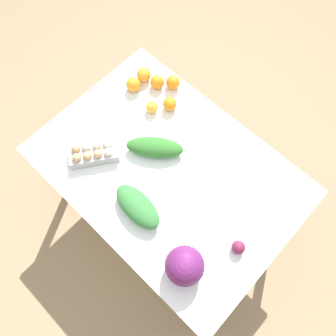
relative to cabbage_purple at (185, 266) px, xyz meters
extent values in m
plane|color=#937A5B|center=(0.39, -0.31, -0.81)|extent=(8.00, 8.00, 0.00)
cube|color=silver|center=(0.39, -0.31, -0.10)|extent=(1.35, 0.95, 0.03)
cylinder|color=olive|center=(-0.22, -0.72, -0.46)|extent=(0.06, 0.06, 0.69)
cylinder|color=olive|center=(1.01, -0.72, -0.46)|extent=(0.06, 0.06, 0.69)
cylinder|color=olive|center=(-0.22, 0.11, -0.46)|extent=(0.06, 0.06, 0.69)
cylinder|color=olive|center=(1.01, 0.11, -0.46)|extent=(0.06, 0.06, 0.69)
sphere|color=#601E5B|center=(0.00, 0.00, 0.00)|extent=(0.18, 0.18, 0.18)
cube|color=#A8A8A3|center=(0.73, -0.10, -0.06)|extent=(0.24, 0.27, 0.06)
sphere|color=tan|center=(0.75, -0.02, -0.02)|extent=(0.04, 0.04, 0.04)
sphere|color=tan|center=(0.72, -0.06, -0.02)|extent=(0.04, 0.04, 0.04)
sphere|color=tan|center=(0.69, -0.10, -0.02)|extent=(0.04, 0.04, 0.04)
sphere|color=white|center=(0.66, -0.15, -0.02)|extent=(0.04, 0.04, 0.04)
sphere|color=tan|center=(0.79, -0.05, -0.02)|extent=(0.04, 0.04, 0.04)
sphere|color=white|center=(0.76, -0.09, -0.02)|extent=(0.04, 0.04, 0.04)
sphere|color=white|center=(0.73, -0.13, -0.02)|extent=(0.04, 0.04, 0.04)
sphere|color=white|center=(0.70, -0.18, -0.02)|extent=(0.04, 0.04, 0.04)
ellipsoid|color=#337538|center=(0.35, -0.05, -0.04)|extent=(0.29, 0.15, 0.09)
ellipsoid|color=#2D6B28|center=(0.52, -0.34, -0.05)|extent=(0.31, 0.27, 0.09)
sphere|color=maroon|center=(-0.12, -0.24, -0.06)|extent=(0.06, 0.06, 0.06)
sphere|color=orange|center=(0.80, -0.64, -0.05)|extent=(0.08, 0.08, 0.08)
sphere|color=orange|center=(0.73, -0.70, -0.05)|extent=(0.08, 0.08, 0.08)
sphere|color=orange|center=(0.88, -0.54, -0.05)|extent=(0.08, 0.08, 0.08)
sphere|color=orange|center=(0.89, -0.63, -0.05)|extent=(0.08, 0.08, 0.08)
sphere|color=orange|center=(0.64, -0.59, -0.05)|extent=(0.08, 0.08, 0.08)
sphere|color=#F9A833|center=(0.70, -0.51, -0.05)|extent=(0.07, 0.07, 0.07)
camera|label=1|loc=(-0.05, 0.16, 1.49)|focal=35.00mm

